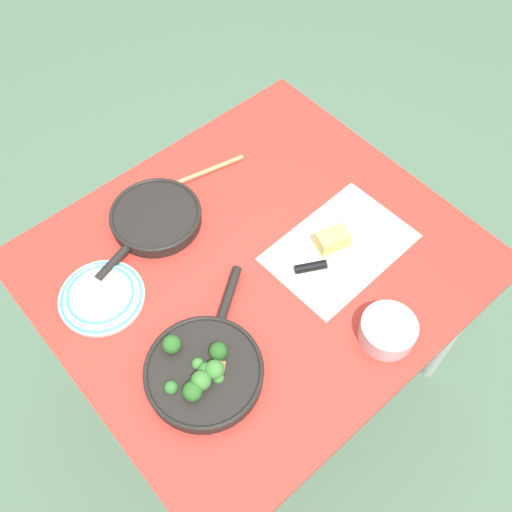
{
  "coord_description": "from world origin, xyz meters",
  "views": [
    {
      "loc": [
        -0.54,
        -0.62,
        2.06
      ],
      "look_at": [
        0.0,
        0.0,
        0.79
      ],
      "focal_mm": 40.0,
      "sensor_mm": 36.0,
      "label": 1
    }
  ],
  "objects_px": {
    "skillet_broccoli": "(204,370)",
    "grater_knife": "(324,265)",
    "skillet_eggs": "(155,218)",
    "prep_bowl_steel": "(388,330)",
    "wooden_spoon": "(177,183)",
    "cheese_block": "(333,240)",
    "dinner_plate_stack": "(101,296)"
  },
  "relations": [
    {
      "from": "cheese_block",
      "to": "prep_bowl_steel",
      "type": "relative_size",
      "value": 0.72
    },
    {
      "from": "wooden_spoon",
      "to": "prep_bowl_steel",
      "type": "distance_m",
      "value": 0.73
    },
    {
      "from": "skillet_eggs",
      "to": "cheese_block",
      "type": "bearing_deg",
      "value": 113.78
    },
    {
      "from": "prep_bowl_steel",
      "to": "grater_knife",
      "type": "bearing_deg",
      "value": 83.85
    },
    {
      "from": "skillet_eggs",
      "to": "prep_bowl_steel",
      "type": "height_order",
      "value": "prep_bowl_steel"
    },
    {
      "from": "cheese_block",
      "to": "prep_bowl_steel",
      "type": "bearing_deg",
      "value": -108.48
    },
    {
      "from": "wooden_spoon",
      "to": "prep_bowl_steel",
      "type": "relative_size",
      "value": 2.5
    },
    {
      "from": "skillet_broccoli",
      "to": "cheese_block",
      "type": "distance_m",
      "value": 0.5
    },
    {
      "from": "skillet_broccoli",
      "to": "skillet_eggs",
      "type": "distance_m",
      "value": 0.48
    },
    {
      "from": "dinner_plate_stack",
      "to": "skillet_broccoli",
      "type": "bearing_deg",
      "value": -78.03
    },
    {
      "from": "skillet_broccoli",
      "to": "grater_knife",
      "type": "distance_m",
      "value": 0.43
    },
    {
      "from": "wooden_spoon",
      "to": "skillet_broccoli",
      "type": "bearing_deg",
      "value": 72.1
    },
    {
      "from": "skillet_broccoli",
      "to": "grater_knife",
      "type": "xyz_separation_m",
      "value": [
        0.43,
        0.03,
        -0.02
      ]
    },
    {
      "from": "skillet_eggs",
      "to": "wooden_spoon",
      "type": "distance_m",
      "value": 0.15
    },
    {
      "from": "skillet_broccoli",
      "to": "grater_knife",
      "type": "height_order",
      "value": "skillet_broccoli"
    },
    {
      "from": "skillet_broccoli",
      "to": "prep_bowl_steel",
      "type": "bearing_deg",
      "value": -62.84
    },
    {
      "from": "skillet_broccoli",
      "to": "skillet_eggs",
      "type": "xyz_separation_m",
      "value": [
        0.18,
        0.44,
        -0.0
      ]
    },
    {
      "from": "cheese_block",
      "to": "dinner_plate_stack",
      "type": "bearing_deg",
      "value": 154.41
    },
    {
      "from": "wooden_spoon",
      "to": "grater_knife",
      "type": "bearing_deg",
      "value": 116.87
    },
    {
      "from": "skillet_broccoli",
      "to": "wooden_spoon",
      "type": "bearing_deg",
      "value": 24.91
    },
    {
      "from": "wooden_spoon",
      "to": "dinner_plate_stack",
      "type": "distance_m",
      "value": 0.41
    },
    {
      "from": "prep_bowl_steel",
      "to": "skillet_broccoli",
      "type": "bearing_deg",
      "value": 151.73
    },
    {
      "from": "grater_knife",
      "to": "dinner_plate_stack",
      "type": "xyz_separation_m",
      "value": [
        -0.5,
        0.31,
        0.0
      ]
    },
    {
      "from": "skillet_broccoli",
      "to": "skillet_eggs",
      "type": "relative_size",
      "value": 1.08
    },
    {
      "from": "grater_knife",
      "to": "skillet_broccoli",
      "type": "bearing_deg",
      "value": -147.48
    },
    {
      "from": "grater_knife",
      "to": "prep_bowl_steel",
      "type": "height_order",
      "value": "prep_bowl_steel"
    },
    {
      "from": "wooden_spoon",
      "to": "cheese_block",
      "type": "height_order",
      "value": "cheese_block"
    },
    {
      "from": "wooden_spoon",
      "to": "dinner_plate_stack",
      "type": "bearing_deg",
      "value": 38.23
    },
    {
      "from": "prep_bowl_steel",
      "to": "cheese_block",
      "type": "bearing_deg",
      "value": 71.52
    },
    {
      "from": "skillet_broccoli",
      "to": "dinner_plate_stack",
      "type": "relative_size",
      "value": 1.78
    },
    {
      "from": "skillet_eggs",
      "to": "dinner_plate_stack",
      "type": "xyz_separation_m",
      "value": [
        -0.25,
        -0.11,
        -0.01
      ]
    },
    {
      "from": "skillet_eggs",
      "to": "wooden_spoon",
      "type": "relative_size",
      "value": 1.05
    }
  ]
}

